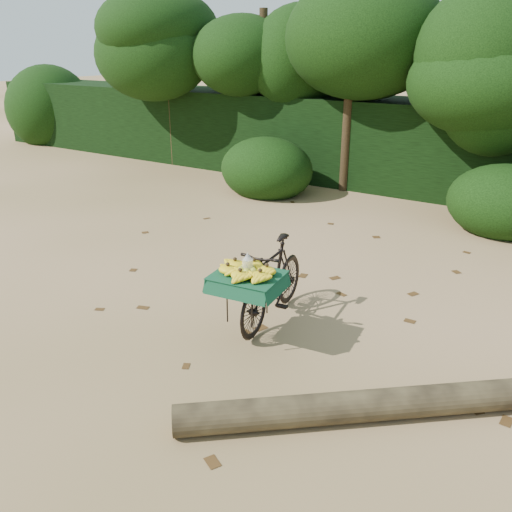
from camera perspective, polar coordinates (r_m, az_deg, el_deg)
The scene contains 7 objects.
ground at distance 6.26m, azimuth 3.54°, elevation -5.84°, with size 80.00×80.00×0.00m, color tan.
vendor_bicycle at distance 5.86m, azimuth 1.65°, elevation -2.63°, with size 0.73×1.69×0.93m.
fallen_log at distance 4.71m, azimuth 14.27°, elevation -14.81°, with size 0.26×0.26×3.58m, color brown.
hedge_backdrop at distance 11.65m, azimuth 19.46°, elevation 10.56°, with size 26.00×1.80×1.80m, color black.
tree_row at distance 10.93m, azimuth 15.67°, elevation 16.17°, with size 14.50×2.00×4.00m, color black, non-canonical shape.
bush_clumps at distance 9.73m, azimuth 18.97°, elevation 5.91°, with size 8.80×1.70×0.90m, color black, non-canonical shape.
leaf_litter at distance 6.77m, azimuth 6.27°, elevation -3.66°, with size 7.00×7.30×0.01m, color #462C12, non-canonical shape.
Camera 1 is at (2.70, -4.86, 2.87)m, focal length 38.00 mm.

